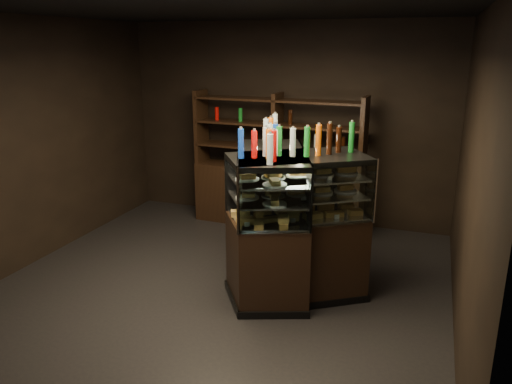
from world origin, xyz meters
TOP-DOWN VIEW (x-y plane):
  - ground at (0.00, 0.00)m, footprint 5.00×5.00m
  - room_shell at (0.00, 0.00)m, footprint 5.02×5.02m
  - display_case at (0.70, 0.10)m, footprint 1.71×1.61m
  - food_display at (0.70, 0.10)m, footprint 1.24×1.31m
  - bottles_top at (0.70, 0.11)m, footprint 1.07×1.17m
  - potted_conifer at (0.85, 0.56)m, footprint 0.36×0.36m
  - back_shelving at (0.01, 2.05)m, footprint 2.57×0.54m

SIDE VIEW (x-z plane):
  - ground at x=0.00m, z-range 0.00..0.00m
  - potted_conifer at x=0.85m, z-range 0.05..0.82m
  - display_case at x=0.70m, z-range -0.27..1.32m
  - back_shelving at x=0.01m, z-range -0.40..1.60m
  - food_display at x=0.70m, z-range 0.96..1.44m
  - bottles_top at x=0.70m, z-range 1.57..1.87m
  - room_shell at x=0.00m, z-range 0.44..3.45m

